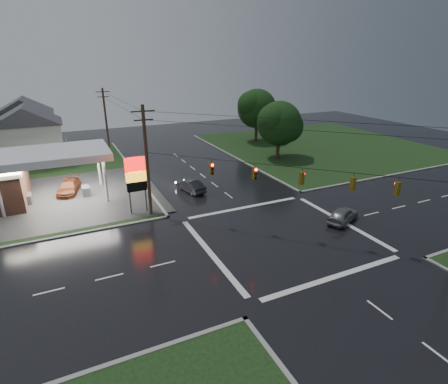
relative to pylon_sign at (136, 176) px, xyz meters
name	(u,v)px	position (x,y,z in m)	size (l,w,h in m)	color
ground	(282,235)	(10.50, -10.50, -4.01)	(120.00, 120.00, 0.00)	black
grass_ne	(320,146)	(36.50, 15.50, -3.97)	(36.00, 36.00, 0.08)	black
pylon_sign	(136,176)	(0.00, 0.00, 0.00)	(2.00, 0.35, 6.00)	#59595E
utility_pole_nw	(147,160)	(1.00, -1.00, 1.71)	(2.20, 0.32, 11.00)	#382619
utility_pole_n	(106,119)	(1.00, 27.50, 1.46)	(2.20, 0.32, 10.50)	#382619
traffic_signals	(287,167)	(10.52, -10.52, 2.47)	(26.87, 26.87, 1.47)	black
house_near	(29,134)	(-10.45, 25.50, 0.39)	(11.05, 8.48, 8.60)	silver
house_far	(26,122)	(-11.45, 37.50, 0.39)	(11.05, 8.48, 8.60)	silver
tree_ne_near	(280,123)	(24.64, 11.49, 1.55)	(7.99, 6.80, 8.98)	black
tree_ne_far	(258,109)	(27.65, 23.49, 2.17)	(8.46, 7.20, 9.80)	black
car_north	(191,186)	(6.95, 3.52, -3.29)	(1.54, 4.40, 1.45)	black
car_crossing	(343,215)	(17.48, -10.60, -3.28)	(1.72, 4.28, 1.46)	slate
car_pump	(69,187)	(-6.22, 9.16, -3.28)	(2.06, 5.06, 1.47)	#592814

